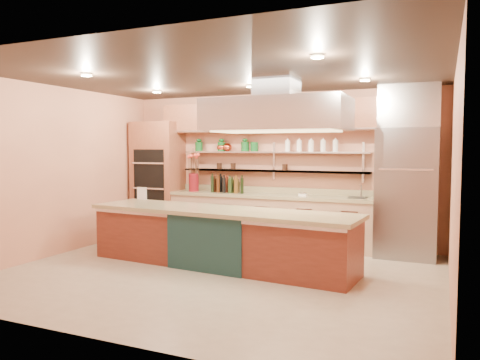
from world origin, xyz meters
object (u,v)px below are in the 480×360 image
at_px(flower_vase, 194,182).
at_px(kitchen_scale, 303,194).
at_px(green_canister, 254,147).
at_px(island, 220,237).
at_px(refrigerator, 407,193).
at_px(copper_kettle, 227,147).

bearing_deg(flower_vase, kitchen_scale, 0.00).
bearing_deg(green_canister, flower_vase, -169.56).
relative_size(island, kitchen_scale, 29.30).
distance_m(island, flower_vase, 2.34).
bearing_deg(refrigerator, flower_vase, 179.86).
distance_m(refrigerator, island, 3.13).
bearing_deg(kitchen_scale, flower_vase, 177.96).
height_order(refrigerator, flower_vase, refrigerator).
bearing_deg(copper_kettle, island, -67.93).
xyz_separation_m(kitchen_scale, copper_kettle, (-1.59, 0.22, 0.82)).
distance_m(copper_kettle, green_canister, 0.57).
bearing_deg(green_canister, island, -83.53).
relative_size(flower_vase, kitchen_scale, 2.47).
height_order(flower_vase, kitchen_scale, flower_vase).
distance_m(flower_vase, green_canister, 1.40).
relative_size(flower_vase, copper_kettle, 1.80).
bearing_deg(kitchen_scale, copper_kettle, 170.09).
relative_size(kitchen_scale, green_canister, 0.81).
xyz_separation_m(kitchen_scale, green_canister, (-1.02, 0.22, 0.83)).
distance_m(island, copper_kettle, 2.51).
bearing_deg(flower_vase, refrigerator, -0.14).
xyz_separation_m(flower_vase, green_canister, (1.19, 0.22, 0.70)).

